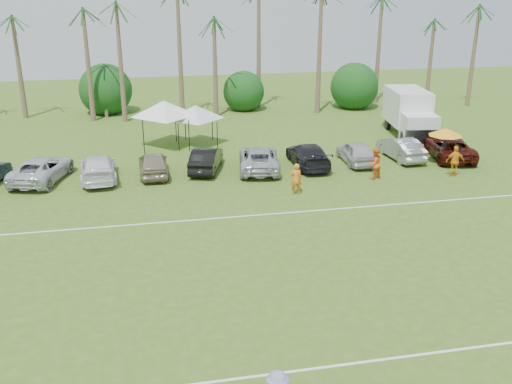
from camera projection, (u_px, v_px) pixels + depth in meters
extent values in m
cube|color=white|center=(267.00, 375.00, 16.58)|extent=(80.00, 0.10, 0.01)
cube|color=white|center=(213.00, 218.00, 27.62)|extent=(80.00, 0.10, 0.01)
cone|color=brown|center=(25.00, 59.00, 45.75)|extent=(0.44, 0.44, 10.00)
cone|color=brown|center=(76.00, 52.00, 46.32)|extent=(0.44, 0.44, 11.00)
cone|color=brown|center=(127.00, 69.00, 47.59)|extent=(0.44, 0.44, 8.00)
cone|color=brown|center=(175.00, 62.00, 48.16)|extent=(0.44, 0.44, 9.00)
cone|color=brown|center=(222.00, 55.00, 48.74)|extent=(0.44, 0.44, 10.00)
cone|color=brown|center=(267.00, 48.00, 49.32)|extent=(0.44, 0.44, 11.00)
cone|color=brown|center=(322.00, 64.00, 50.77)|extent=(0.44, 0.44, 8.00)
cone|color=brown|center=(375.00, 57.00, 51.53)|extent=(0.44, 0.44, 9.00)
cone|color=brown|center=(427.00, 50.00, 52.29)|extent=(0.44, 0.44, 10.00)
cone|color=brown|center=(467.00, 43.00, 52.87)|extent=(0.44, 0.44, 11.00)
cylinder|color=brown|center=(107.00, 107.00, 49.27)|extent=(0.30, 0.30, 1.40)
sphere|color=#113E15|center=(106.00, 94.00, 48.89)|extent=(4.00, 4.00, 4.00)
cylinder|color=brown|center=(243.00, 101.00, 51.51)|extent=(0.30, 0.30, 1.40)
sphere|color=#113E15|center=(243.00, 89.00, 51.13)|extent=(4.00, 4.00, 4.00)
cylinder|color=brown|center=(348.00, 97.00, 53.38)|extent=(0.30, 0.30, 1.40)
sphere|color=#113E15|center=(349.00, 86.00, 53.01)|extent=(4.00, 4.00, 4.00)
imported|color=orange|center=(296.00, 179.00, 30.56)|extent=(0.65, 0.44, 1.73)
imported|color=orange|center=(375.00, 164.00, 33.00)|extent=(1.05, 0.92, 1.83)
imported|color=orange|center=(455.00, 161.00, 33.38)|extent=(1.15, 0.63, 1.86)
cube|color=silver|center=(407.00, 106.00, 42.75)|extent=(3.20, 4.97, 2.52)
cube|color=silver|center=(419.00, 130.00, 40.07)|extent=(2.57, 2.15, 2.12)
cube|color=black|center=(422.00, 137.00, 39.47)|extent=(2.34, 0.66, 1.01)
cube|color=#E5590C|center=(423.00, 112.00, 42.96)|extent=(0.27, 1.60, 0.91)
cylinder|color=black|center=(403.00, 137.00, 40.43)|extent=(0.44, 0.94, 0.91)
cylinder|color=black|center=(431.00, 137.00, 40.51)|extent=(0.44, 0.94, 0.91)
cylinder|color=black|center=(388.00, 124.00, 44.40)|extent=(0.44, 0.94, 0.91)
cylinder|color=black|center=(413.00, 123.00, 44.48)|extent=(0.44, 0.94, 0.91)
cylinder|color=black|center=(144.00, 138.00, 37.87)|extent=(0.06, 0.06, 2.15)
cylinder|color=black|center=(189.00, 136.00, 38.43)|extent=(0.06, 0.06, 2.15)
cylinder|color=black|center=(143.00, 127.00, 40.65)|extent=(0.06, 0.06, 2.15)
cylinder|color=black|center=(185.00, 125.00, 41.21)|extent=(0.06, 0.06, 2.15)
pyramid|color=white|center=(164.00, 101.00, 38.80)|extent=(4.64, 4.64, 1.07)
cylinder|color=black|center=(179.00, 138.00, 38.45)|extent=(0.06, 0.06, 1.89)
cylinder|color=black|center=(217.00, 136.00, 38.94)|extent=(0.06, 0.06, 1.89)
cylinder|color=black|center=(176.00, 129.00, 40.87)|extent=(0.06, 0.06, 1.89)
cylinder|color=black|center=(212.00, 127.00, 41.36)|extent=(0.06, 0.06, 1.89)
pyramid|color=silver|center=(195.00, 105.00, 39.26)|extent=(4.07, 4.07, 0.94)
cylinder|color=black|center=(444.00, 148.00, 35.58)|extent=(0.05, 0.05, 2.10)
cone|color=orange|center=(446.00, 132.00, 35.22)|extent=(2.10, 2.10, 0.48)
imported|color=silver|center=(42.00, 169.00, 32.72)|extent=(3.60, 5.53, 1.42)
imported|color=white|center=(98.00, 168.00, 32.95)|extent=(2.29, 5.00, 1.42)
imported|color=gray|center=(153.00, 164.00, 33.70)|extent=(1.72, 4.17, 1.42)
imported|color=black|center=(206.00, 159.00, 34.53)|extent=(2.64, 4.55, 1.42)
imported|color=#ACB2BB|center=(259.00, 159.00, 34.64)|extent=(3.17, 5.42, 1.42)
imported|color=black|center=(308.00, 155.00, 35.39)|extent=(2.10, 4.92, 1.42)
imported|color=#BCBCBF|center=(356.00, 152.00, 35.99)|extent=(1.87, 4.23, 1.42)
imported|color=gray|center=(401.00, 148.00, 36.84)|extent=(1.70, 4.36, 1.42)
imported|color=#46110D|center=(449.00, 148.00, 36.99)|extent=(3.36, 5.47, 1.42)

